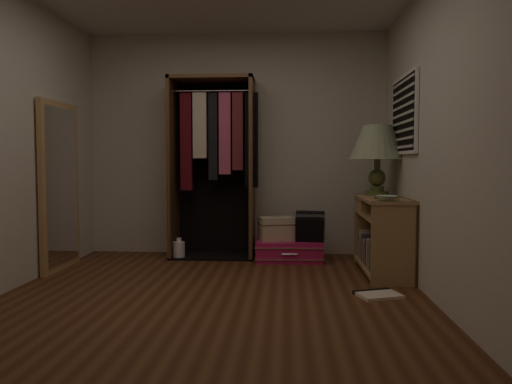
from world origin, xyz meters
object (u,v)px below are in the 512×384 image
at_px(white_jug, 179,250).
at_px(black_bag, 310,225).
at_px(floor_mirror, 60,186).
at_px(pink_suitcase, 289,250).
at_px(train_case, 277,228).
at_px(open_wardrobe, 216,152).
at_px(console_bookshelf, 381,233).
at_px(table_lamp, 377,144).

bearing_deg(white_jug, black_bag, -2.06).
bearing_deg(floor_mirror, black_bag, 12.04).
relative_size(pink_suitcase, white_jug, 3.19).
distance_m(train_case, white_jug, 1.13).
xyz_separation_m(open_wardrobe, black_bag, (1.08, -0.22, -0.81)).
relative_size(open_wardrobe, white_jug, 8.60).
relative_size(console_bookshelf, table_lamp, 1.54).
bearing_deg(table_lamp, floor_mirror, -174.06).
bearing_deg(black_bag, floor_mirror, -159.85).
height_order(open_wardrobe, train_case, open_wardrobe).
xyz_separation_m(console_bookshelf, open_wardrobe, (-1.75, 0.74, 0.82)).
height_order(floor_mirror, black_bag, floor_mirror).
bearing_deg(open_wardrobe, floor_mirror, -152.60).
distance_m(open_wardrobe, table_lamp, 1.81).
xyz_separation_m(train_case, white_jug, (-1.11, 0.01, -0.26)).
bearing_deg(floor_mirror, white_jug, 28.90).
distance_m(black_bag, table_lamp, 1.13).
bearing_deg(white_jug, pink_suitcase, -0.01).
relative_size(floor_mirror, table_lamp, 2.34).
relative_size(train_case, table_lamp, 0.60).
bearing_deg(console_bookshelf, pink_suitcase, 148.18).
xyz_separation_m(console_bookshelf, train_case, (-1.05, 0.56, -0.03)).
height_order(console_bookshelf, train_case, console_bookshelf).
relative_size(open_wardrobe, black_bag, 6.15).
bearing_deg(pink_suitcase, black_bag, -14.31).
height_order(open_wardrobe, white_jug, open_wardrobe).
xyz_separation_m(pink_suitcase, train_case, (-0.13, -0.01, 0.24)).
bearing_deg(train_case, open_wardrobe, 150.00).
relative_size(console_bookshelf, pink_suitcase, 1.48).
height_order(black_bag, white_jug, black_bag).
distance_m(console_bookshelf, white_jug, 2.24).
bearing_deg(table_lamp, pink_suitcase, 164.00).
relative_size(floor_mirror, white_jug, 7.13).
xyz_separation_m(table_lamp, white_jug, (-2.16, 0.26, -1.18)).
bearing_deg(train_case, console_bookshelf, -43.59).
relative_size(open_wardrobe, train_case, 4.72).
height_order(train_case, black_bag, black_bag).
distance_m(console_bookshelf, floor_mirror, 3.27).
height_order(console_bookshelf, open_wardrobe, open_wardrobe).
xyz_separation_m(console_bookshelf, floor_mirror, (-3.24, -0.03, 0.46)).
height_order(train_case, white_jug, train_case).
xyz_separation_m(black_bag, white_jug, (-1.48, 0.05, -0.30)).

